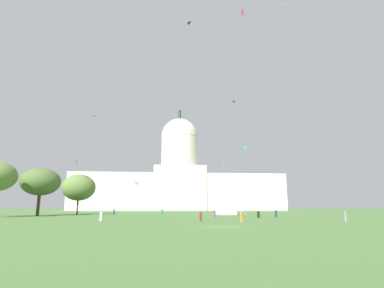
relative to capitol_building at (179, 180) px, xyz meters
The scene contains 26 objects.
ground_plane 163.90m from the capitol_building, 91.56° to the right, with size 800.00×800.00×0.00m, color #4C7538.
capitol_building is the anchor object (origin of this frame).
event_tent 109.94m from the capitol_building, 86.17° to the right, with size 5.68×4.86×6.33m.
tree_west_near 122.73m from the capitol_building, 110.24° to the right, with size 13.56×13.67×12.07m.
tree_west_far 106.61m from the capitol_building, 110.14° to the right, with size 12.95×12.45×12.06m.
person_orange_back_center 153.97m from the capitol_building, 89.89° to the right, with size 0.35×0.35×1.52m.
person_maroon_lawn_far_left 149.66m from the capitol_building, 91.98° to the right, with size 0.52×0.52×1.56m.
person_navy_edge_west 110.88m from the capitol_building, 102.98° to the right, with size 0.60×0.60×1.76m.
person_white_deep_crowd 148.36m from the capitol_building, 98.17° to the right, with size 0.66×0.66×1.66m.
person_teal_back_right 106.61m from the capitol_building, 96.01° to the right, with size 0.60×0.60×1.78m.
person_navy_near_tent 134.87m from the capitol_building, 84.43° to the right, with size 0.54×0.54×1.70m.
person_purple_aisle_center 137.77m from the capitol_building, 90.38° to the right, with size 0.47×0.47×1.64m.
person_black_near_tree_east 136.45m from the capitol_building, 86.40° to the right, with size 0.65×0.65×1.48m.
person_grey_mid_center 155.19m from the capitol_building, 84.02° to the right, with size 0.58×0.58×1.56m.
person_grey_lawn_far_right 117.16m from the capitol_building, 84.47° to the right, with size 0.38×0.38×1.63m.
kite_turquoise_mid 104.09m from the capitol_building, 81.70° to the right, with size 0.98×0.30×2.90m.
kite_lime_mid 75.48m from the capitol_building, 79.57° to the right, with size 0.71×0.99×4.81m.
kite_green_low 68.06m from the capitol_building, 108.82° to the right, with size 1.29×1.23×1.34m.
kite_blue_high 78.04m from the capitol_building, 74.07° to the right, with size 1.35×1.41×1.33m.
kite_black_high 138.59m from the capitol_building, 92.67° to the right, with size 0.98×1.42×0.11m.
kite_orange_mid 109.40m from the capitol_building, 107.40° to the right, with size 1.85×1.65×3.54m.
kite_pink_high 140.14m from the capitol_building, 83.03° to the right, with size 0.13×0.79×0.80m.
kite_magenta_high 139.71m from the capitol_building, 87.48° to the right, with size 0.63×0.60×1.35m.
kite_cyan_mid 45.33m from the capitol_building, 130.19° to the right, with size 0.64×0.51×4.15m.
kite_red_low 110.81m from the capitol_building, 109.19° to the right, with size 0.29×1.06×1.42m.
kite_gold_low 34.07m from the capitol_building, 128.05° to the right, with size 0.81×1.61×4.33m.
Camera 1 is at (-6.97, -35.44, 2.16)m, focal length 29.02 mm.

